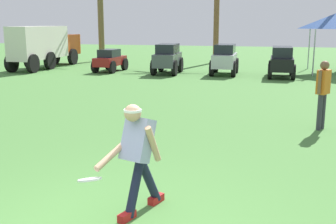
{
  "coord_description": "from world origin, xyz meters",
  "views": [
    {
      "loc": [
        1.74,
        -3.95,
        2.39
      ],
      "look_at": [
        0.06,
        2.83,
        0.9
      ],
      "focal_mm": 45.0,
      "sensor_mm": 36.0,
      "label": 1
    }
  ],
  "objects_px": {
    "frisbee_in_flight": "(90,180)",
    "parked_car_slot_c": "(225,59)",
    "parked_car_slot_a": "(110,60)",
    "parked_car_slot_b": "(168,58)",
    "parked_car_slot_d": "(282,61)",
    "teammate_near_sideline": "(323,89)",
    "frisbee_thrower": "(138,153)",
    "palm_tree_far_left": "(101,8)",
    "box_truck": "(45,45)"
  },
  "relations": [
    {
      "from": "parked_car_slot_a",
      "to": "parked_car_slot_b",
      "type": "relative_size",
      "value": 0.94
    },
    {
      "from": "parked_car_slot_c",
      "to": "box_truck",
      "type": "xyz_separation_m",
      "value": [
        -9.63,
        0.62,
        0.49
      ]
    },
    {
      "from": "parked_car_slot_d",
      "to": "palm_tree_far_left",
      "type": "xyz_separation_m",
      "value": [
        -11.0,
        5.83,
        2.52
      ]
    },
    {
      "from": "parked_car_slot_b",
      "to": "parked_car_slot_c",
      "type": "relative_size",
      "value": 1.01
    },
    {
      "from": "parked_car_slot_c",
      "to": "palm_tree_far_left",
      "type": "height_order",
      "value": "palm_tree_far_left"
    },
    {
      "from": "teammate_near_sideline",
      "to": "parked_car_slot_a",
      "type": "relative_size",
      "value": 0.7
    },
    {
      "from": "parked_car_slot_c",
      "to": "box_truck",
      "type": "distance_m",
      "value": 9.66
    },
    {
      "from": "parked_car_slot_a",
      "to": "palm_tree_far_left",
      "type": "xyz_separation_m",
      "value": [
        -2.77,
        5.6,
        2.68
      ]
    },
    {
      "from": "parked_car_slot_a",
      "to": "parked_car_slot_b",
      "type": "bearing_deg",
      "value": -3.84
    },
    {
      "from": "frisbee_in_flight",
      "to": "parked_car_slot_c",
      "type": "distance_m",
      "value": 15.51
    },
    {
      "from": "teammate_near_sideline",
      "to": "parked_car_slot_d",
      "type": "relative_size",
      "value": 0.65
    },
    {
      "from": "frisbee_thrower",
      "to": "parked_car_slot_c",
      "type": "bearing_deg",
      "value": 92.32
    },
    {
      "from": "parked_car_slot_b",
      "to": "box_truck",
      "type": "bearing_deg",
      "value": 172.44
    },
    {
      "from": "parked_car_slot_b",
      "to": "palm_tree_far_left",
      "type": "relative_size",
      "value": 0.44
    },
    {
      "from": "frisbee_thrower",
      "to": "parked_car_slot_a",
      "type": "bearing_deg",
      "value": 112.89
    },
    {
      "from": "parked_car_slot_c",
      "to": "frisbee_in_flight",
      "type": "bearing_deg",
      "value": -89.27
    },
    {
      "from": "parked_car_slot_a",
      "to": "teammate_near_sideline",
      "type": "bearing_deg",
      "value": -47.37
    },
    {
      "from": "teammate_near_sideline",
      "to": "parked_car_slot_c",
      "type": "relative_size",
      "value": 0.66
    },
    {
      "from": "parked_car_slot_c",
      "to": "frisbee_thrower",
      "type": "bearing_deg",
      "value": -87.68
    },
    {
      "from": "parked_car_slot_c",
      "to": "palm_tree_far_left",
      "type": "distance_m",
      "value": 10.38
    },
    {
      "from": "teammate_near_sideline",
      "to": "box_truck",
      "type": "xyz_separation_m",
      "value": [
        -12.93,
        10.47,
        0.29
      ]
    },
    {
      "from": "palm_tree_far_left",
      "to": "box_truck",
      "type": "bearing_deg",
      "value": -103.78
    },
    {
      "from": "teammate_near_sideline",
      "to": "parked_car_slot_d",
      "type": "distance_m",
      "value": 9.55
    },
    {
      "from": "frisbee_thrower",
      "to": "parked_car_slot_b",
      "type": "bearing_deg",
      "value": 102.61
    },
    {
      "from": "teammate_near_sideline",
      "to": "parked_car_slot_a",
      "type": "xyz_separation_m",
      "value": [
        -8.97,
        9.75,
        -0.38
      ]
    },
    {
      "from": "frisbee_thrower",
      "to": "parked_car_slot_a",
      "type": "height_order",
      "value": "frisbee_thrower"
    },
    {
      "from": "parked_car_slot_d",
      "to": "box_truck",
      "type": "xyz_separation_m",
      "value": [
        -12.2,
        0.95,
        0.51
      ]
    },
    {
      "from": "frisbee_thrower",
      "to": "parked_car_slot_a",
      "type": "xyz_separation_m",
      "value": [
        -6.28,
        14.87,
        -0.24
      ]
    },
    {
      "from": "parked_car_slot_b",
      "to": "parked_car_slot_d",
      "type": "distance_m",
      "value": 5.24
    },
    {
      "from": "parked_car_slot_c",
      "to": "parked_car_slot_d",
      "type": "relative_size",
      "value": 0.98
    },
    {
      "from": "frisbee_in_flight",
      "to": "parked_car_slot_c",
      "type": "bearing_deg",
      "value": 90.73
    },
    {
      "from": "parked_car_slot_a",
      "to": "parked_car_slot_d",
      "type": "relative_size",
      "value": 0.93
    },
    {
      "from": "frisbee_thrower",
      "to": "box_truck",
      "type": "relative_size",
      "value": 0.24
    },
    {
      "from": "parked_car_slot_c",
      "to": "parked_car_slot_d",
      "type": "height_order",
      "value": "parked_car_slot_c"
    },
    {
      "from": "parked_car_slot_a",
      "to": "palm_tree_far_left",
      "type": "height_order",
      "value": "palm_tree_far_left"
    },
    {
      "from": "teammate_near_sideline",
      "to": "parked_car_slot_b",
      "type": "distance_m",
      "value": 11.26
    },
    {
      "from": "frisbee_thrower",
      "to": "parked_car_slot_c",
      "type": "height_order",
      "value": "frisbee_thrower"
    },
    {
      "from": "frisbee_in_flight",
      "to": "palm_tree_far_left",
      "type": "bearing_deg",
      "value": 112.34
    },
    {
      "from": "frisbee_in_flight",
      "to": "teammate_near_sideline",
      "type": "relative_size",
      "value": 0.25
    },
    {
      "from": "parked_car_slot_d",
      "to": "box_truck",
      "type": "bearing_deg",
      "value": 175.53
    },
    {
      "from": "parked_car_slot_c",
      "to": "palm_tree_far_left",
      "type": "relative_size",
      "value": 0.44
    },
    {
      "from": "parked_car_slot_a",
      "to": "parked_car_slot_d",
      "type": "height_order",
      "value": "parked_car_slot_d"
    },
    {
      "from": "teammate_near_sideline",
      "to": "box_truck",
      "type": "relative_size",
      "value": 0.26
    },
    {
      "from": "frisbee_thrower",
      "to": "parked_car_slot_c",
      "type": "distance_m",
      "value": 14.98
    },
    {
      "from": "frisbee_thrower",
      "to": "parked_car_slot_d",
      "type": "xyz_separation_m",
      "value": [
        1.96,
        14.64,
        -0.08
      ]
    },
    {
      "from": "teammate_near_sideline",
      "to": "parked_car_slot_b",
      "type": "relative_size",
      "value": 0.65
    },
    {
      "from": "frisbee_in_flight",
      "to": "teammate_near_sideline",
      "type": "bearing_deg",
      "value": 61.27
    },
    {
      "from": "frisbee_thrower",
      "to": "parked_car_slot_a",
      "type": "relative_size",
      "value": 0.64
    },
    {
      "from": "box_truck",
      "to": "parked_car_slot_c",
      "type": "bearing_deg",
      "value": -3.67
    },
    {
      "from": "parked_car_slot_a",
      "to": "palm_tree_far_left",
      "type": "relative_size",
      "value": 0.42
    }
  ]
}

